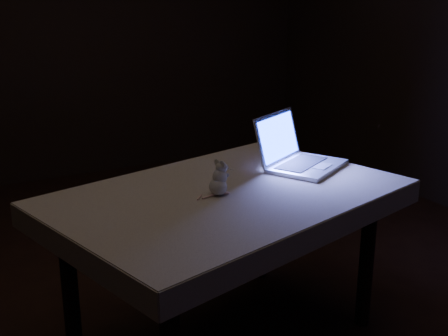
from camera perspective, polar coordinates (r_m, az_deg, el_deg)
floor at (r=2.62m, az=-3.87°, el=-15.73°), size 5.00×5.00×0.00m
back_wall at (r=4.60m, az=-17.94°, el=14.72°), size 4.50×0.04×2.60m
table at (r=2.34m, az=0.32°, el=-10.32°), size 1.43×1.10×0.68m
tablecloth at (r=2.27m, az=2.56°, el=-3.01°), size 1.61×1.41×0.09m
laptop at (r=2.49m, az=8.58°, el=2.61°), size 0.45×0.44×0.24m
plush_mouse at (r=2.14m, az=-0.63°, el=-1.02°), size 0.14×0.14×0.14m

